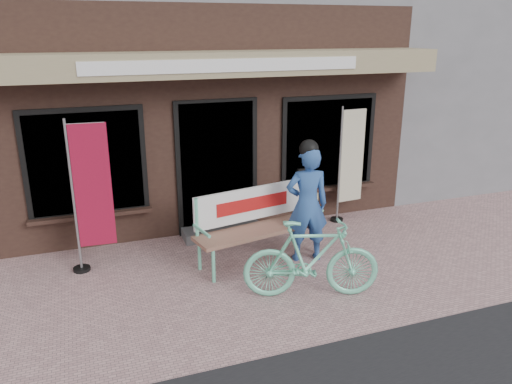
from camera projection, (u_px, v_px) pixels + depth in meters
name	position (u px, v px, depth m)	size (l,w,h in m)	color
ground	(260.00, 284.00, 6.64)	(70.00, 70.00, 0.00)	tan
storefront	(176.00, 42.00, 10.15)	(7.00, 6.77, 6.00)	black
neighbor_right_near	(485.00, 46.00, 13.44)	(10.00, 7.00, 5.60)	slate
bench	(257.00, 219.00, 7.19)	(2.02, 0.88, 1.06)	#6FD9B0
person	(307.00, 202.00, 7.10)	(0.68, 0.51, 1.79)	#2C5297
bicycle	(311.00, 259.00, 6.18)	(0.48, 1.70, 1.02)	#6FD9B0
nobori_red	(90.00, 194.00, 6.72)	(0.63, 0.25, 2.15)	gray
nobori_cream	(350.00, 162.00, 8.59)	(0.60, 0.24, 2.02)	gray
menu_stand	(308.00, 193.00, 8.78)	(0.48, 0.19, 0.95)	black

